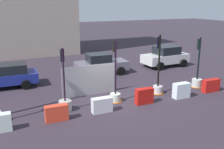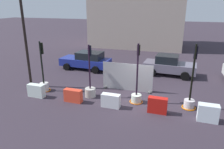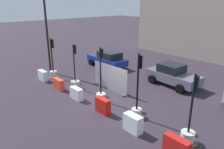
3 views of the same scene
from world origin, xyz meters
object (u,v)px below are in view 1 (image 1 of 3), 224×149
at_px(construction_barrier_4, 181,90).
at_px(car_grey_saloon, 101,64).
at_px(traffic_light_1, 65,100).
at_px(construction_barrier_1, 57,113).
at_px(car_blue_estate, 5,76).
at_px(construction_barrier_3, 144,96).
at_px(traffic_light_3, 158,83).
at_px(construction_barrier_5, 211,85).
at_px(traffic_light_2, 115,91).
at_px(traffic_light_4, 197,78).
at_px(car_white_van, 165,56).
at_px(construction_barrier_2, 102,105).

distance_m(construction_barrier_4, car_grey_saloon, 7.21).
height_order(traffic_light_1, construction_barrier_1, traffic_light_1).
relative_size(car_blue_estate, car_grey_saloon, 1.07).
distance_m(traffic_light_1, car_grey_saloon, 7.30).
xyz_separation_m(construction_barrier_3, car_grey_saloon, (0.23, 6.71, 0.35)).
xyz_separation_m(traffic_light_3, construction_barrier_4, (0.82, -1.20, -0.23)).
bearing_deg(construction_barrier_1, car_grey_saloon, 53.18).
relative_size(traffic_light_1, construction_barrier_5, 2.83).
relative_size(traffic_light_2, construction_barrier_4, 3.53).
bearing_deg(construction_barrier_3, car_grey_saloon, 88.05).
relative_size(construction_barrier_5, car_blue_estate, 0.26).
bearing_deg(traffic_light_1, traffic_light_3, 1.61).
bearing_deg(traffic_light_2, traffic_light_3, 2.31).
xyz_separation_m(traffic_light_2, construction_barrier_4, (3.75, -1.08, -0.17)).
bearing_deg(traffic_light_4, car_blue_estate, 155.54).
bearing_deg(construction_barrier_3, traffic_light_2, 143.98).
bearing_deg(construction_barrier_1, construction_barrier_4, -0.41).
xyz_separation_m(traffic_light_3, car_white_van, (4.67, 5.59, 0.20)).
distance_m(construction_barrier_2, construction_barrier_3, 2.55).
height_order(traffic_light_1, construction_barrier_3, traffic_light_1).
distance_m(construction_barrier_1, car_grey_saloon, 8.50).
height_order(traffic_light_3, construction_barrier_2, traffic_light_3).
bearing_deg(construction_barrier_3, construction_barrier_2, -178.11).
xyz_separation_m(traffic_light_1, construction_barrier_1, (-0.68, -0.99, -0.19)).
distance_m(traffic_light_3, construction_barrier_2, 4.34).
bearing_deg(construction_barrier_4, construction_barrier_2, 179.40).
relative_size(traffic_light_2, car_white_van, 0.86).
bearing_deg(construction_barrier_1, construction_barrier_2, 0.02).
relative_size(traffic_light_4, construction_barrier_4, 3.32).
relative_size(traffic_light_2, car_grey_saloon, 0.84).
height_order(traffic_light_1, construction_barrier_4, traffic_light_1).
bearing_deg(traffic_light_3, construction_barrier_1, -169.94).
distance_m(traffic_light_3, construction_barrier_5, 3.39).
bearing_deg(car_white_van, traffic_light_4, -105.85).
distance_m(construction_barrier_1, car_white_van, 13.05).
relative_size(traffic_light_4, construction_barrier_5, 2.84).
bearing_deg(traffic_light_4, traffic_light_3, 179.79).
bearing_deg(car_blue_estate, car_grey_saloon, 3.73).
height_order(car_blue_estate, car_white_van, car_white_van).
relative_size(construction_barrier_3, car_white_van, 0.25).
height_order(construction_barrier_4, car_blue_estate, car_blue_estate).
relative_size(construction_barrier_4, construction_barrier_5, 0.85).
height_order(traffic_light_3, construction_barrier_1, traffic_light_3).
bearing_deg(car_blue_estate, traffic_light_2, -44.37).
xyz_separation_m(traffic_light_1, traffic_light_4, (8.89, 0.15, -0.01)).
distance_m(traffic_light_3, car_grey_saloon, 5.82).
xyz_separation_m(construction_barrier_5, car_grey_saloon, (-4.59, 6.77, 0.39)).
distance_m(traffic_light_4, car_white_van, 5.84).
height_order(construction_barrier_1, construction_barrier_2, same).
height_order(traffic_light_1, construction_barrier_2, traffic_light_1).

